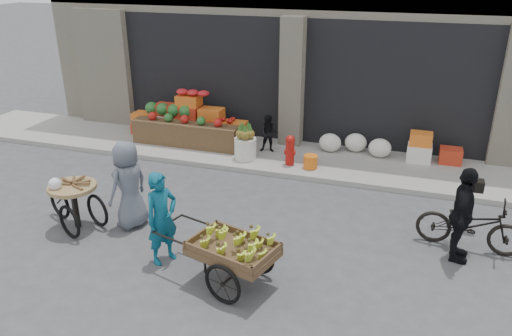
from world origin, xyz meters
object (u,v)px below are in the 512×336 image
(pineapple_bin, at_px, (245,148))
(fire_hydrant, at_px, (290,149))
(vendor_woman, at_px, (162,218))
(cyclist, at_px, (462,215))
(seated_person, at_px, (269,134))
(tricycle_cart, at_px, (74,199))
(orange_bucket, at_px, (310,162))
(banana_cart, at_px, (230,246))
(vendor_grey, at_px, (129,185))
(bicycle, at_px, (470,225))

(pineapple_bin, distance_m, fire_hydrant, 1.11)
(vendor_woman, bearing_deg, cyclist, -45.07)
(seated_person, distance_m, tricycle_cart, 5.02)
(orange_bucket, bearing_deg, seated_person, 149.74)
(banana_cart, bearing_deg, fire_hydrant, 109.02)
(fire_hydrant, xyz_separation_m, vendor_grey, (-2.08, -3.44, 0.31))
(orange_bucket, bearing_deg, vendor_woman, -109.08)
(pineapple_bin, xyz_separation_m, vendor_grey, (-0.98, -3.49, 0.44))
(bicycle, bearing_deg, tricycle_cart, 106.89)
(orange_bucket, bearing_deg, pineapple_bin, 176.42)
(vendor_woman, bearing_deg, pineapple_bin, 27.97)
(seated_person, bearing_deg, vendor_grey, -118.61)
(seated_person, bearing_deg, banana_cart, -89.38)
(fire_hydrant, height_order, tricycle_cart, tricycle_cart)
(fire_hydrant, xyz_separation_m, vendor_woman, (-0.97, -4.29, 0.27))
(banana_cart, bearing_deg, vendor_woman, -175.84)
(fire_hydrant, distance_m, vendor_grey, 4.03)
(banana_cart, height_order, cyclist, cyclist)
(seated_person, height_order, vendor_grey, vendor_grey)
(vendor_grey, height_order, cyclist, vendor_grey)
(bicycle, xyz_separation_m, cyclist, (-0.20, -0.40, 0.35))
(seated_person, distance_m, cyclist, 5.43)
(vendor_grey, relative_size, cyclist, 1.02)
(seated_person, distance_m, vendor_woman, 4.95)
(vendor_woman, relative_size, bicycle, 0.90)
(banana_cart, distance_m, cyclist, 3.69)
(pineapple_bin, bearing_deg, banana_cart, -73.34)
(pineapple_bin, distance_m, bicycle, 5.39)
(pineapple_bin, distance_m, vendor_grey, 3.65)
(banana_cart, bearing_deg, cyclist, 44.20)
(pineapple_bin, xyz_separation_m, banana_cart, (1.37, -4.59, 0.27))
(tricycle_cart, relative_size, vendor_grey, 0.89)
(vendor_grey, bearing_deg, tricycle_cart, -50.40)
(banana_cart, height_order, vendor_woman, vendor_woman)
(seated_person, height_order, cyclist, cyclist)
(pineapple_bin, distance_m, orange_bucket, 1.61)
(tricycle_cart, bearing_deg, bicycle, 34.04)
(tricycle_cart, bearing_deg, vendor_grey, 43.95)
(banana_cart, bearing_deg, tricycle_cart, -177.00)
(orange_bucket, xyz_separation_m, bicycle, (3.21, -2.33, 0.18))
(orange_bucket, distance_m, seated_person, 1.42)
(pineapple_bin, distance_m, vendor_woman, 4.36)
(vendor_woman, xyz_separation_m, tricycle_cart, (-2.03, 0.48, -0.20))
(fire_hydrant, bearing_deg, tricycle_cart, -128.16)
(orange_bucket, relative_size, cyclist, 0.20)
(pineapple_bin, height_order, seated_person, seated_person)
(pineapple_bin, xyz_separation_m, bicycle, (4.81, -2.43, 0.08))
(orange_bucket, bearing_deg, vendor_grey, -127.23)
(tricycle_cart, height_order, cyclist, cyclist)
(seated_person, bearing_deg, bicycle, -44.45)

